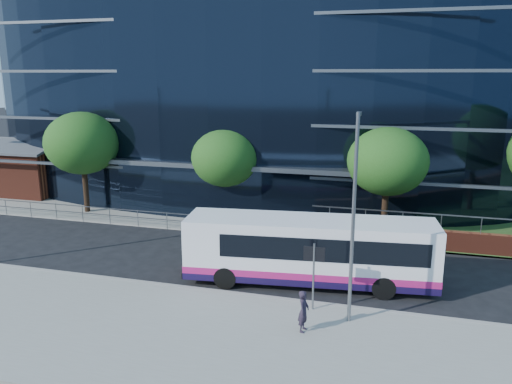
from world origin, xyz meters
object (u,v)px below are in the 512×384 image
(street_sign, at_px, (314,262))
(pedestrian, at_px, (304,311))
(tree_far_b, at_px, (225,158))
(tree_far_c, at_px, (388,162))
(city_bus, at_px, (311,250))
(tree_far_a, at_px, (82,143))
(streetlight_east, at_px, (354,214))
(brick_pavilion, at_px, (22,168))

(street_sign, relative_size, pedestrian, 1.77)
(tree_far_b, distance_m, tree_far_c, 10.02)
(tree_far_b, relative_size, tree_far_c, 0.93)
(city_bus, height_order, pedestrian, city_bus)
(tree_far_c, height_order, city_bus, tree_far_c)
(tree_far_a, relative_size, streetlight_east, 0.87)
(brick_pavilion, relative_size, street_sign, 3.07)
(street_sign, relative_size, city_bus, 0.24)
(brick_pavilion, relative_size, tree_far_a, 1.23)
(streetlight_east, xyz_separation_m, pedestrian, (-1.56, -1.27, -3.50))
(tree_far_a, distance_m, pedestrian, 21.78)
(pedestrian, bearing_deg, tree_far_b, 35.44)
(city_bus, bearing_deg, streetlight_east, -65.40)
(brick_pavilion, xyz_separation_m, city_bus, (25.96, -12.28, -0.31))
(tree_far_c, distance_m, streetlight_east, 11.22)
(tree_far_c, height_order, pedestrian, tree_far_c)
(tree_far_a, relative_size, tree_far_c, 1.07)
(tree_far_c, xyz_separation_m, pedestrian, (-2.56, -12.45, -3.59))
(streetlight_east, height_order, city_bus, streetlight_east)
(tree_far_c, distance_m, pedestrian, 13.20)
(street_sign, height_order, pedestrian, street_sign)
(street_sign, distance_m, city_bus, 2.91)
(street_sign, distance_m, streetlight_east, 2.80)
(streetlight_east, bearing_deg, pedestrian, -140.73)
(city_bus, bearing_deg, brick_pavilion, 148.24)
(streetlight_east, height_order, pedestrian, streetlight_east)
(brick_pavilion, height_order, tree_far_c, tree_far_c)
(street_sign, height_order, streetlight_east, streetlight_east)
(tree_far_c, xyz_separation_m, city_bus, (-3.04, -7.78, -2.91))
(brick_pavilion, distance_m, tree_far_a, 10.48)
(pedestrian, bearing_deg, street_sign, 3.82)
(pedestrian, bearing_deg, brick_pavilion, 62.90)
(streetlight_east, bearing_deg, tree_far_b, 127.63)
(brick_pavilion, height_order, city_bus, brick_pavilion)
(street_sign, bearing_deg, city_bus, 100.96)
(tree_far_b, xyz_separation_m, streetlight_east, (9.00, -11.67, 0.23))
(tree_far_b, distance_m, streetlight_east, 14.74)
(tree_far_a, xyz_separation_m, city_bus, (16.96, -7.78, -3.24))
(street_sign, xyz_separation_m, city_bus, (-0.54, 2.81, -0.52))
(street_sign, relative_size, streetlight_east, 0.35)
(tree_far_c, bearing_deg, brick_pavilion, 171.18)
(pedestrian, bearing_deg, tree_far_c, -6.06)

